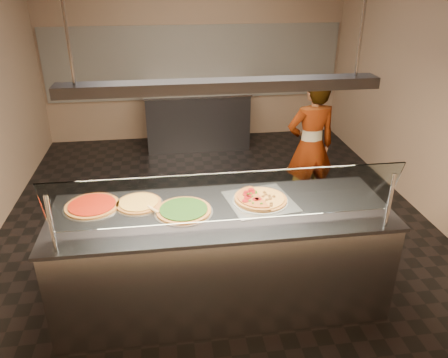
{
  "coord_description": "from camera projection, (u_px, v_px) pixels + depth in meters",
  "views": [
    {
      "loc": [
        -0.54,
        -4.41,
        2.69
      ],
      "look_at": [
        -0.05,
        -0.96,
        1.02
      ],
      "focal_mm": 35.0,
      "sensor_mm": 36.0,
      "label": 1
    }
  ],
  "objects": [
    {
      "name": "ground",
      "position": [
        217.0,
        222.0,
        5.18
      ],
      "size": [
        5.0,
        6.0,
        0.02
      ],
      "primitive_type": "cube",
      "color": "black",
      "rests_on": "ground"
    },
    {
      "name": "wall_back",
      "position": [
        194.0,
        50.0,
        7.21
      ],
      "size": [
        5.0,
        0.02,
        3.0
      ],
      "primitive_type": "cube",
      "color": "#93765F",
      "rests_on": "ground"
    },
    {
      "name": "wall_front",
      "position": [
        304.0,
        283.0,
        1.84
      ],
      "size": [
        5.0,
        0.02,
        3.0
      ],
      "primitive_type": "cube",
      "color": "#93765F",
      "rests_on": "ground"
    },
    {
      "name": "wall_right",
      "position": [
        441.0,
        89.0,
        4.84
      ],
      "size": [
        0.02,
        6.0,
        3.0
      ],
      "primitive_type": "cube",
      "color": "#93765F",
      "rests_on": "ground"
    },
    {
      "name": "tile_band",
      "position": [
        195.0,
        63.0,
        7.27
      ],
      "size": [
        4.9,
        0.02,
        1.2
      ],
      "primitive_type": "cube",
      "color": "silver",
      "rests_on": "wall_back"
    },
    {
      "name": "serving_counter",
      "position": [
        221.0,
        258.0,
        3.74
      ],
      "size": [
        2.76,
        0.94,
        0.93
      ],
      "color": "#B7B7BC",
      "rests_on": "ground"
    },
    {
      "name": "sneeze_guard",
      "position": [
        228.0,
        198.0,
        3.1
      ],
      "size": [
        2.52,
        0.18,
        0.54
      ],
      "color": "#B7B7BC",
      "rests_on": "serving_counter"
    },
    {
      "name": "perforated_tray",
      "position": [
        260.0,
        200.0,
        3.68
      ],
      "size": [
        0.61,
        0.61,
        0.01
      ],
      "color": "silver",
      "rests_on": "serving_counter"
    },
    {
      "name": "half_pizza_pepperoni",
      "position": [
        248.0,
        198.0,
        3.65
      ],
      "size": [
        0.29,
        0.47,
        0.05
      ],
      "color": "brown",
      "rests_on": "perforated_tray"
    },
    {
      "name": "half_pizza_sausage",
      "position": [
        272.0,
        198.0,
        3.68
      ],
      "size": [
        0.29,
        0.47,
        0.04
      ],
      "color": "brown",
      "rests_on": "perforated_tray"
    },
    {
      "name": "pizza_spinach",
      "position": [
        184.0,
        210.0,
        3.51
      ],
      "size": [
        0.47,
        0.47,
        0.03
      ],
      "color": "silver",
      "rests_on": "serving_counter"
    },
    {
      "name": "pizza_cheese",
      "position": [
        139.0,
        203.0,
        3.62
      ],
      "size": [
        0.4,
        0.4,
        0.03
      ],
      "color": "silver",
      "rests_on": "serving_counter"
    },
    {
      "name": "pizza_tomato",
      "position": [
        92.0,
        205.0,
        3.59
      ],
      "size": [
        0.47,
        0.47,
        0.03
      ],
      "color": "silver",
      "rests_on": "serving_counter"
    },
    {
      "name": "pizza_spatula",
      "position": [
        161.0,
        210.0,
        3.49
      ],
      "size": [
        0.28,
        0.18,
        0.02
      ],
      "color": "#B7B7BC",
      "rests_on": "pizza_spinach"
    },
    {
      "name": "prep_table",
      "position": [
        197.0,
        118.0,
        7.25
      ],
      "size": [
        1.69,
        0.74,
        0.93
      ],
      "color": "#414147",
      "rests_on": "ground"
    },
    {
      "name": "worker",
      "position": [
        310.0,
        146.0,
        5.12
      ],
      "size": [
        0.64,
        0.46,
        1.64
      ],
      "primitive_type": "imported",
      "rotation": [
        0.0,
        0.0,
        3.25
      ],
      "color": "black",
      "rests_on": "ground"
    },
    {
      "name": "heat_lamp_housing",
      "position": [
        221.0,
        86.0,
        3.09
      ],
      "size": [
        2.3,
        0.18,
        0.08
      ],
      "primitive_type": "cube",
      "color": "#414147",
      "rests_on": "ceiling"
    },
    {
      "name": "lamp_rod_left",
      "position": [
        63.0,
        5.0,
        2.73
      ],
      "size": [
        0.02,
        0.02,
        1.01
      ],
      "primitive_type": "cylinder",
      "color": "#B7B7BC",
      "rests_on": "ceiling"
    },
    {
      "name": "lamp_rod_right",
      "position": [
        365.0,
        2.0,
        2.98
      ],
      "size": [
        0.02,
        0.02,
        1.01
      ],
      "primitive_type": "cylinder",
      "color": "#B7B7BC",
      "rests_on": "ceiling"
    }
  ]
}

